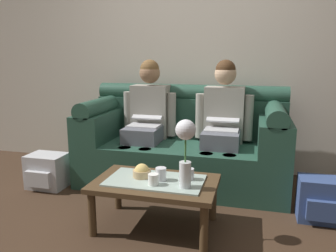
{
  "coord_description": "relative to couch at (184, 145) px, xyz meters",
  "views": [
    {
      "loc": [
        0.67,
        -2.0,
        1.24
      ],
      "look_at": [
        -0.06,
        0.78,
        0.65
      ],
      "focal_mm": 35.58,
      "sensor_mm": 36.0,
      "label": 1
    }
  ],
  "objects": [
    {
      "name": "couch",
      "position": [
        0.0,
        0.0,
        0.0
      ],
      "size": [
        1.99,
        0.88,
        0.96
      ],
      "color": "#234738",
      "rests_on": "ground_plane"
    },
    {
      "name": "person_left",
      "position": [
        -0.38,
        -0.0,
        0.28
      ],
      "size": [
        0.56,
        0.67,
        1.22
      ],
      "color": "#595B66",
      "rests_on": "ground_plane"
    },
    {
      "name": "cup_near_left",
      "position": [
        0.24,
        -0.92,
        0.04
      ],
      "size": [
        0.07,
        0.07,
        0.08
      ],
      "primitive_type": "cylinder",
      "color": "silver",
      "rests_on": "coffee_table"
    },
    {
      "name": "cup_near_right",
      "position": [
        0.02,
        -1.09,
        0.04
      ],
      "size": [
        0.07,
        0.07,
        0.08
      ],
      "primitive_type": "cylinder",
      "color": "white",
      "rests_on": "coffee_table"
    },
    {
      "name": "coffee_table",
      "position": [
        0.0,
        -0.99,
        -0.06
      ],
      "size": [
        0.89,
        0.55,
        0.37
      ],
      "color": "#47331E",
      "rests_on": "ground_plane"
    },
    {
      "name": "backpack_right",
      "position": [
        1.19,
        -0.57,
        -0.21
      ],
      "size": [
        0.33,
        0.27,
        0.34
      ],
      "color": "#33477A",
      "rests_on": "ground_plane"
    },
    {
      "name": "ground_plane",
      "position": [
        0.0,
        -1.17,
        -0.38
      ],
      "size": [
        14.0,
        14.0,
        0.0
      ],
      "primitive_type": "plane",
      "color": "#382619"
    },
    {
      "name": "backpack_left",
      "position": [
        -1.24,
        -0.51,
        -0.21
      ],
      "size": [
        0.36,
        0.31,
        0.33
      ],
      "color": "#B7B7BC",
      "rests_on": "ground_plane"
    },
    {
      "name": "person_right",
      "position": [
        0.38,
        -0.0,
        0.28
      ],
      "size": [
        0.56,
        0.67,
        1.22
      ],
      "color": "#595B66",
      "rests_on": "ground_plane"
    },
    {
      "name": "cup_far_center",
      "position": [
        0.04,
        -0.99,
        0.04
      ],
      "size": [
        0.08,
        0.08,
        0.09
      ],
      "primitive_type": "cylinder",
      "color": "silver",
      "rests_on": "coffee_table"
    },
    {
      "name": "flower_vase",
      "position": [
        0.24,
        -1.08,
        0.3
      ],
      "size": [
        0.14,
        0.14,
        0.47
      ],
      "color": "silver",
      "rests_on": "coffee_table"
    },
    {
      "name": "back_wall_patterned",
      "position": [
        0.0,
        0.53,
        1.07
      ],
      "size": [
        6.0,
        0.12,
        2.9
      ],
      "primitive_type": "cube",
      "color": "beige",
      "rests_on": "ground_plane"
    },
    {
      "name": "snack_bowl",
      "position": [
        -0.11,
        -0.96,
        0.04
      ],
      "size": [
        0.13,
        0.13,
        0.11
      ],
      "color": "tan",
      "rests_on": "coffee_table"
    }
  ]
}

